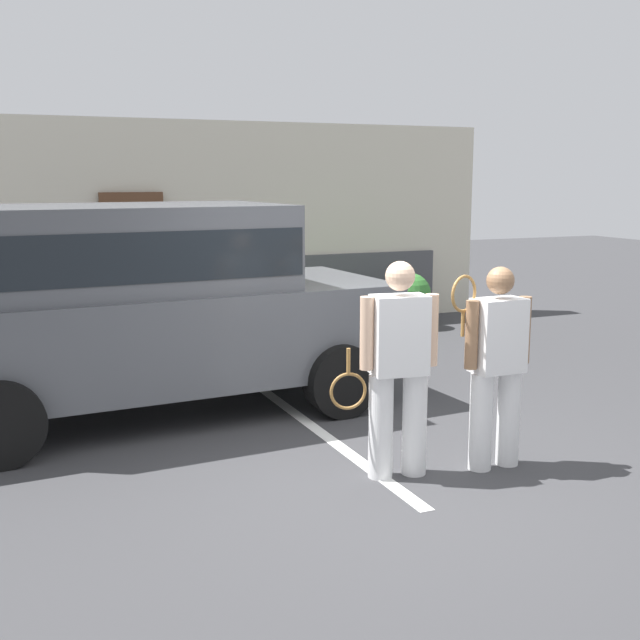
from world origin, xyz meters
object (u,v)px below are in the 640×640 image
tennis_player_man (398,367)px  potted_plant_by_porch (352,301)px  potted_plant_secondary (410,297)px  parked_suv (144,299)px  tennis_player_woman (496,364)px

tennis_player_man → potted_plant_by_porch: (2.13, 5.32, -0.37)m
potted_plant_secondary → parked_suv: bearing=-147.2°
parked_suv → potted_plant_secondary: (4.65, 2.99, -0.67)m
parked_suv → tennis_player_man: (1.46, -2.45, -0.27)m
parked_suv → tennis_player_man: parked_suv is taller
potted_plant_by_porch → potted_plant_secondary: (1.05, 0.12, -0.03)m
parked_suv → tennis_player_man: 2.86m
tennis_player_woman → parked_suv: bearing=-49.9°
parked_suv → tennis_player_woman: bearing=-52.1°
potted_plant_secondary → tennis_player_woman: bearing=-113.1°
tennis_player_man → potted_plant_secondary: bearing=-112.1°
parked_suv → potted_plant_by_porch: (3.59, 2.87, -0.64)m
tennis_player_woman → potted_plant_secondary: 6.07m
parked_suv → tennis_player_woman: 3.45m
tennis_player_woman → potted_plant_by_porch: (1.33, 5.46, -0.35)m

